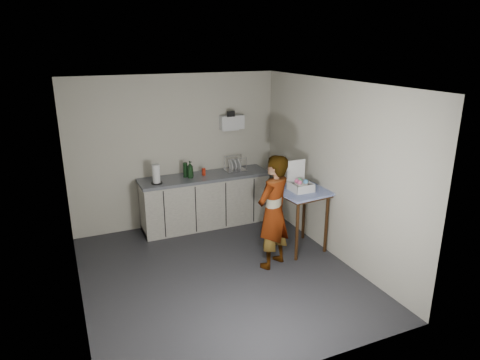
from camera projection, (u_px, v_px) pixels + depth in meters
name	position (u px, v px, depth m)	size (l,w,h in m)	color
ground	(219.00, 274.00, 5.96)	(4.00, 4.00, 0.00)	#28282D
wall_back	(176.00, 152.00, 7.29)	(3.60, 0.02, 2.60)	beige
wall_right	(332.00, 170.00, 6.24)	(0.02, 4.00, 2.60)	beige
wall_left	(71.00, 206.00, 4.87)	(0.02, 4.00, 2.60)	beige
ceiling	(216.00, 84.00, 5.16)	(3.60, 4.00, 0.01)	white
kitchen_counter	(205.00, 202.00, 7.46)	(2.24, 0.62, 0.91)	black
wall_shelf	(232.00, 122.00, 7.48)	(0.42, 0.18, 0.37)	white
side_table	(302.00, 198.00, 6.45)	(0.82, 0.82, 0.97)	#3A230D
standing_man	(273.00, 212.00, 5.96)	(0.60, 0.39, 1.64)	#B2A593
soap_bottle	(190.00, 170.00, 7.14)	(0.11, 0.11, 0.29)	black
soda_can	(204.00, 172.00, 7.31)	(0.06, 0.06, 0.12)	red
dark_bottle	(185.00, 170.00, 7.18)	(0.07, 0.07, 0.25)	black
paper_towel	(156.00, 175.00, 6.85)	(0.18, 0.18, 0.32)	black
dish_rack	(235.00, 167.00, 7.57)	(0.36, 0.27, 0.25)	silver
bakery_box	(300.00, 184.00, 6.37)	(0.31, 0.32, 0.43)	white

